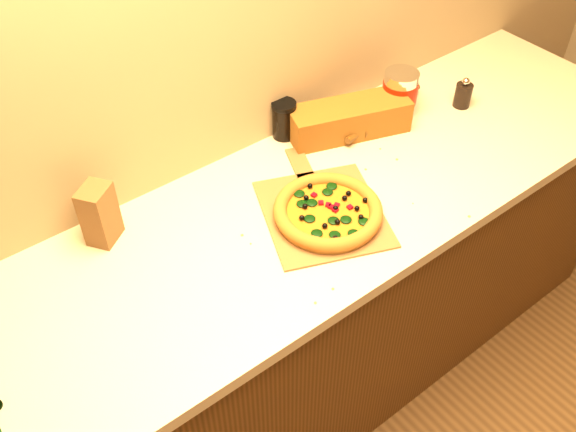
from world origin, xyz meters
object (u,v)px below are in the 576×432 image
at_px(pizza, 328,211).
at_px(pepper_grinder, 463,94).
at_px(coffee_canister, 400,93).
at_px(dark_jar, 284,119).
at_px(rolling_pin, 384,112).
at_px(pizza_peel, 321,210).

xyz_separation_m(pizza, pepper_grinder, (0.71, 0.14, 0.02)).
relative_size(pepper_grinder, coffee_canister, 0.69).
bearing_deg(dark_jar, pizza, -109.91).
relative_size(pepper_grinder, rolling_pin, 0.27).
xyz_separation_m(pizza, coffee_canister, (0.51, 0.24, 0.05)).
relative_size(pizza_peel, coffee_canister, 3.30).
height_order(pepper_grinder, rolling_pin, pepper_grinder).
bearing_deg(coffee_canister, pepper_grinder, -25.39).
distance_m(pizza_peel, dark_jar, 0.37).
bearing_deg(coffee_canister, rolling_pin, 175.10).
xyz_separation_m(pizza_peel, pepper_grinder, (0.71, 0.11, 0.04)).
height_order(pizza_peel, dark_jar, dark_jar).
bearing_deg(rolling_pin, dark_jar, 157.43).
distance_m(pizza, rolling_pin, 0.51).
distance_m(coffee_canister, dark_jar, 0.40).
bearing_deg(pizza_peel, pizza, -77.02).
bearing_deg(dark_jar, rolling_pin, -22.57).
distance_m(rolling_pin, coffee_canister, 0.08).
bearing_deg(rolling_pin, pepper_grinder, -21.31).
bearing_deg(pepper_grinder, pizza, -168.72).
bearing_deg(pizza, coffee_canister, 25.38).
height_order(pepper_grinder, dark_jar, dark_jar).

